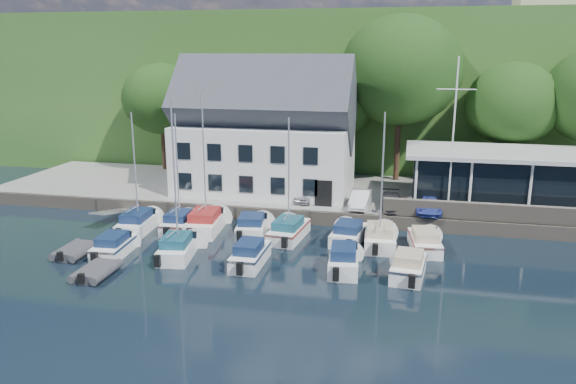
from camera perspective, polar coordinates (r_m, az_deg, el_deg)
name	(u,v)px	position (r m, az deg, el deg)	size (l,w,h in m)	color
ground	(315,287)	(30.75, 2.76, -9.66)	(180.00, 180.00, 0.00)	black
quay	(350,197)	(47.01, 6.32, -0.51)	(60.00, 13.00, 1.00)	gray
quay_face	(340,220)	(40.79, 5.35, -2.81)	(60.00, 0.30, 1.00)	#6B6256
hillside	(382,78)	(89.94, 9.55, 11.34)	(160.00, 75.00, 16.00)	#29531F
field_patch	(437,25)	(97.84, 14.89, 16.08)	(50.00, 30.00, 0.30)	brown
harbor_building	(265,138)	(46.25, -2.33, 5.47)	(14.40, 8.20, 8.70)	silver
club_pavilion	(494,177)	(45.19, 20.21, 1.40)	(13.20, 7.20, 4.10)	black
seawall	(517,214)	(41.29, 22.22, -2.04)	(18.00, 0.50, 1.20)	#6B6256
gangway	(119,220)	(44.13, -16.82, -2.72)	(1.20, 6.00, 1.40)	silver
car_silver	(308,194)	(43.44, 2.06, -0.24)	(1.30, 3.23, 1.10)	#B7B7BC
car_white	(361,199)	(42.14, 7.38, -0.71)	(1.33, 3.81, 1.25)	silver
car_dgrey	(391,201)	(42.14, 10.43, -0.94)	(1.54, 3.79, 1.10)	#2C2D31
car_blue	(429,205)	(41.65, 14.15, -1.27)	(1.36, 3.43, 1.17)	#314096
flagpole	(453,137)	(40.93, 16.42, 5.36)	(2.64, 0.20, 11.00)	silver
tree_0	(162,117)	(55.76, -12.64, 7.46)	(7.49, 7.49, 10.23)	#1A3610
tree_1	(233,117)	(52.08, -5.60, 7.59)	(7.91, 7.91, 10.82)	#1A3610
tree_2	(333,120)	(51.21, 4.57, 7.34)	(7.70, 7.70, 10.52)	#1A3610
tree_3	(400,99)	(50.59, 11.27, 9.24)	(10.55, 10.55, 14.42)	#1A3610
tree_4	(511,125)	(50.96, 21.71, 6.31)	(7.67, 7.67, 10.48)	#1A3610
boat_r1_0	(135,169)	(40.13, -15.29, 2.30)	(2.01, 6.51, 8.93)	white
boat_r1_1	(177,171)	(39.50, -11.17, 2.15)	(1.89, 5.57, 8.66)	white
boat_r1_2	(204,165)	(39.02, -8.51, 2.78)	(2.26, 6.80, 9.54)	white
boat_r1_3	(252,224)	(38.86, -3.66, -3.31)	(2.08, 5.34, 1.45)	white
boat_r1_4	(289,175)	(37.00, 0.08, 1.74)	(2.06, 6.23, 8.83)	white
boat_r1_5	(349,232)	(37.57, 6.17, -4.02)	(2.03, 5.46, 1.41)	white
boat_r1_6	(382,177)	(35.92, 9.56, 1.49)	(2.14, 5.72, 9.26)	white
boat_r1_7	(425,240)	(36.90, 13.73, -4.71)	(1.88, 5.71, 1.40)	white
boat_r2_0	(114,244)	(36.81, -17.22, -5.04)	(1.86, 5.46, 1.36)	white
boat_r2_1	(175,188)	(34.35, -11.40, 0.45)	(1.97, 5.96, 8.83)	white
boat_r2_2	(250,253)	(33.59, -3.87, -6.16)	(1.78, 5.53, 1.50)	white
boat_r2_3	(344,257)	(32.87, 5.70, -6.62)	(1.83, 5.61, 1.55)	white
boat_r2_4	(409,264)	(32.48, 12.15, -7.19)	(1.88, 5.10, 1.51)	white
dinghy_0	(75,249)	(37.53, -20.83, -5.48)	(1.92, 3.20, 0.75)	#36373C
dinghy_1	(96,270)	(33.79, -18.91, -7.50)	(1.91, 3.18, 0.74)	#36373C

